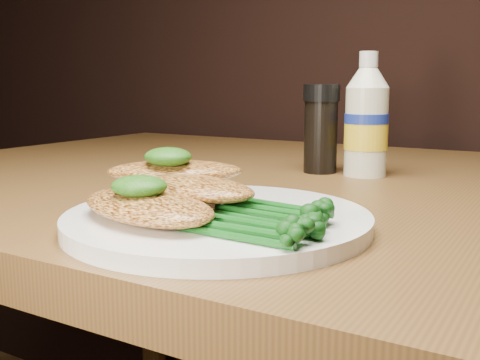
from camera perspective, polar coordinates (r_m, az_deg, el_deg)
The scene contains 9 objects.
plate at distance 0.47m, azimuth -2.25°, elevation -4.02°, with size 0.25×0.25×0.01m, color white.
chicken_front at distance 0.45m, azimuth -9.23°, elevation -2.61°, with size 0.14×0.07×0.02m, color #D58E43.
chicken_mid at distance 0.48m, azimuth -4.96°, elevation -0.75°, with size 0.13×0.06×0.02m, color #D58E43.
chicken_back at distance 0.52m, azimuth -6.53°, elevation 0.88°, with size 0.12×0.06×0.02m, color #D58E43.
pesto_front at distance 0.44m, azimuth -10.04°, elevation -0.61°, with size 0.04×0.04×0.02m, color black.
pesto_back at distance 0.50m, azimuth -7.21°, elevation 2.31°, with size 0.04×0.04×0.02m, color black.
broccolini_bundle at distance 0.42m, azimuth 1.84°, elevation -3.51°, with size 0.12×0.10×0.02m, color #125317, non-canonical shape.
mayo_bottle at distance 0.74m, azimuth 12.53°, elevation 6.40°, with size 0.06×0.06×0.16m, color #EBE9C7, non-canonical shape.
pepper_grinder at distance 0.76m, azimuth 8.07°, elevation 5.08°, with size 0.05×0.05×0.12m, color black, non-canonical shape.
Camera 1 is at (0.28, 0.40, 0.87)m, focal length 42.73 mm.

